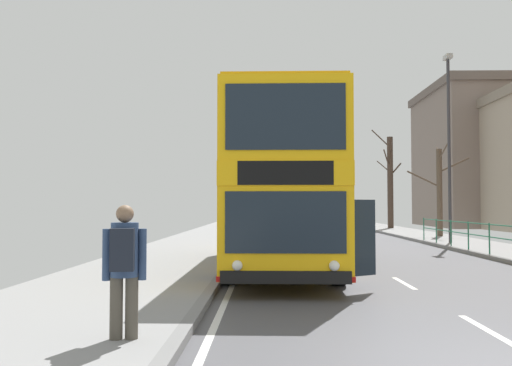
{
  "coord_description": "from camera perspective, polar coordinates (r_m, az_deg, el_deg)",
  "views": [
    {
      "loc": [
        -3.17,
        -5.54,
        1.79
      ],
      "look_at": [
        -3.45,
        8.72,
        2.38
      ],
      "focal_mm": 38.84,
      "sensor_mm": 36.0,
      "label": 1
    }
  ],
  "objects": [
    {
      "name": "street_lamp_far_side",
      "position": [
        26.46,
        19.25,
        4.75
      ],
      "size": [
        0.28,
        0.6,
        8.49
      ],
      "color": "#38383D",
      "rests_on": "ground"
    },
    {
      "name": "background_building_00",
      "position": [
        52.78,
        22.91,
        2.55
      ],
      "size": [
        10.92,
        12.64,
        12.22
      ],
      "color": "slate",
      "rests_on": "ground"
    },
    {
      "name": "bare_tree_far_00",
      "position": [
        31.9,
        18.37,
        -0.56
      ],
      "size": [
        3.38,
        3.12,
        5.08
      ],
      "color": "brown",
      "rests_on": "ground"
    },
    {
      "name": "pedestrian_with_backpack",
      "position": [
        7.1,
        -13.43,
        -7.88
      ],
      "size": [
        0.55,
        0.56,
        1.66
      ],
      "color": "#4C473D",
      "rests_on": "ground"
    },
    {
      "name": "double_decker_bus_main",
      "position": [
        15.46,
        2.62,
        -0.48
      ],
      "size": [
        3.3,
        10.25,
        4.39
      ],
      "color": "#F4B20F",
      "rests_on": "ground"
    },
    {
      "name": "bare_tree_far_01",
      "position": [
        42.48,
        13.65,
        0.23
      ],
      "size": [
        2.16,
        3.01,
        7.41
      ],
      "color": "#423328",
      "rests_on": "ground"
    }
  ]
}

